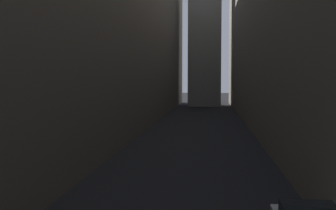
{
  "coord_description": "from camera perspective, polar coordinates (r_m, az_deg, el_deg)",
  "views": [
    {
      "loc": [
        1.38,
        3.77,
        5.37
      ],
      "look_at": [
        0.0,
        17.22,
        4.57
      ],
      "focal_mm": 44.97,
      "sensor_mm": 36.0,
      "label": 1
    }
  ],
  "objects": [
    {
      "name": "building_block_left",
      "position": [
        48.22,
        -8.67,
        11.45
      ],
      "size": [
        10.06,
        108.0,
        24.3
      ],
      "primitive_type": "cube",
      "color": "#60594F",
      "rests_on": "ground"
    },
    {
      "name": "ground_plane",
      "position": [
        44.58,
        4.06,
        -3.52
      ],
      "size": [
        264.0,
        264.0,
        0.0
      ],
      "primitive_type": "plane",
      "color": "black"
    },
    {
      "name": "building_block_right",
      "position": [
        48.35,
        20.72,
        12.0
      ],
      "size": [
        15.89,
        108.0,
        25.55
      ],
      "primitive_type": "cube",
      "color": "#756B5B",
      "rests_on": "ground"
    }
  ]
}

